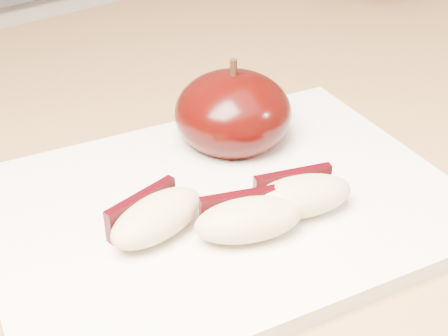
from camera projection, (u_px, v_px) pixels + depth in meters
cutting_board at (224, 206)px, 0.43m from camera, size 0.36×0.30×0.01m
apple_half at (233, 113)px, 0.49m from camera, size 0.12×0.12×0.08m
apple_wedge_a at (155, 216)px, 0.39m from camera, size 0.07×0.04×0.03m
apple_wedge_b at (248, 218)px, 0.39m from camera, size 0.08×0.06×0.03m
apple_wedge_c at (300, 195)px, 0.41m from camera, size 0.08×0.06×0.03m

